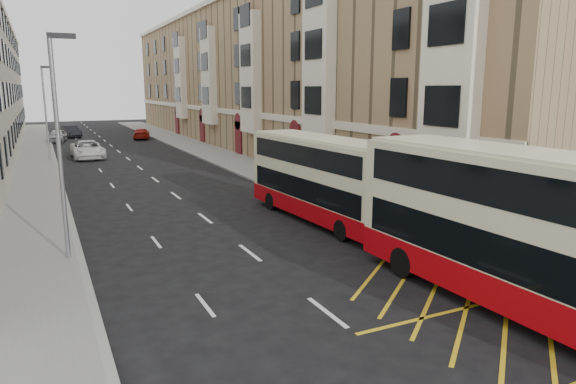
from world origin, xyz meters
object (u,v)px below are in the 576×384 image
street_lamp_near (59,136)px  car_silver (57,136)px  double_decker_front (526,233)px  street_lamp_far (46,107)px  car_dark (71,131)px  double_decker_rear (322,179)px  pedestrian_far (525,251)px  car_red (141,134)px  white_van (87,150)px

street_lamp_near → car_silver: 46.73m
car_silver → double_decker_front: bearing=-68.4°
street_lamp_far → car_dark: street_lamp_far is taller
double_decker_front → car_silver: size_ratio=2.65×
double_decker_rear → pedestrian_far: 9.92m
street_lamp_far → car_red: street_lamp_far is taller
car_red → street_lamp_near: bearing=89.9°
double_decker_rear → white_van: size_ratio=1.77×
double_decker_front → double_decker_rear: (-0.10, 11.40, -0.29)m
double_decker_rear → car_silver: 46.61m
white_van → street_lamp_near: bearing=-97.3°
double_decker_rear → car_silver: bearing=99.1°
street_lamp_near → white_van: (3.12, 29.84, -3.83)m
street_lamp_far → car_red: bearing=56.1°
street_lamp_near → street_lamp_far: bearing=90.0°
white_van → car_silver: (-1.97, 16.72, -0.06)m
double_decker_rear → car_dark: bearing=95.9°
double_decker_front → white_van: double_decker_front is taller
street_lamp_near → white_van: bearing=84.0°
street_lamp_far → double_decker_front: bearing=-74.3°
car_dark → double_decker_rear: bearing=-92.2°
white_van → car_red: bearing=63.4°
double_decker_rear → white_van: bearing=102.4°
street_lamp_near → car_silver: bearing=88.6°
street_lamp_far → car_silver: size_ratio=1.83×
white_van → car_dark: white_van is taller
street_lamp_far → double_decker_front: (11.35, -40.33, -2.29)m
street_lamp_far → pedestrian_far: street_lamp_far is taller
car_silver → car_dark: bearing=83.9°
double_decker_front → car_red: (-0.57, 56.40, -1.68)m
pedestrian_far → double_decker_front: bearing=61.8°
double_decker_front → white_van: (-8.23, 40.17, -1.54)m
white_van → car_dark: 22.32m
pedestrian_far → car_red: 54.62m
street_lamp_near → double_decker_rear: street_lamp_near is taller
pedestrian_far → white_van: (-10.60, 38.31, -0.13)m
double_decker_rear → car_red: (-0.47, 45.00, -1.39)m
street_lamp_far → pedestrian_far: bearing=-70.4°
street_lamp_far → car_dark: bearing=82.5°
white_van → car_silver: 16.83m
street_lamp_near → car_dark: bearing=86.8°
double_decker_front → car_dark: bearing=96.0°
double_decker_front → car_silver: (-10.20, 56.88, -1.60)m
double_decker_rear → car_dark: double_decker_rear is taller
car_silver → street_lamp_far: bearing=-82.5°
car_silver → car_red: size_ratio=0.96×
street_lamp_near → double_decker_rear: bearing=5.4°
street_lamp_near → white_van: size_ratio=1.38×
double_decker_front → car_dark: size_ratio=2.47×
pedestrian_far → white_van: bearing=-50.7°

